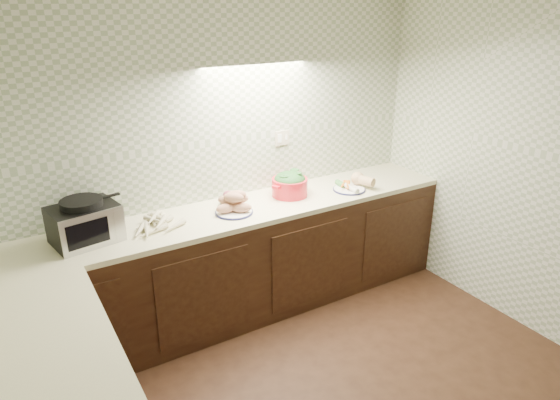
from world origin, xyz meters
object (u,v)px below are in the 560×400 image
toaster_oven (85,222)px  parsnip_pile (154,224)px  dutch_oven (290,184)px  veg_plate (353,183)px  onion_bowl (230,200)px  sweet_potato_plate (234,204)px

toaster_oven → parsnip_pile: size_ratio=1.23×
dutch_oven → toaster_oven: bearing=165.1°
toaster_oven → veg_plate: bearing=-13.3°
onion_bowl → dutch_oven: 0.51m
toaster_oven → sweet_potato_plate: bearing=-14.0°
parsnip_pile → veg_plate: size_ratio=1.11×
veg_plate → onion_bowl: bearing=169.3°
onion_bowl → dutch_oven: size_ratio=0.43×
toaster_oven → onion_bowl: toaster_oven is taller
parsnip_pile → onion_bowl: size_ratio=2.39×
sweet_potato_plate → veg_plate: bearing=-2.4°
sweet_potato_plate → dutch_oven: dutch_oven is taller
sweet_potato_plate → veg_plate: size_ratio=0.87×
sweet_potato_plate → toaster_oven: bearing=176.1°
toaster_oven → dutch_oven: bearing=-9.6°
toaster_oven → dutch_oven: size_ratio=1.28×
onion_bowl → veg_plate: veg_plate is taller
sweet_potato_plate → dutch_oven: (0.55, 0.09, 0.03)m
veg_plate → toaster_oven: bearing=176.9°
parsnip_pile → sweet_potato_plate: 0.60m
sweet_potato_plate → dutch_oven: bearing=9.0°
veg_plate → dutch_oven: bearing=166.4°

